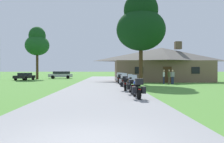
{
  "coord_description": "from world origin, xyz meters",
  "views": [
    {
      "loc": [
        0.44,
        -5.35,
        1.63
      ],
      "look_at": [
        0.96,
        18.72,
        1.51
      ],
      "focal_mm": 40.16,
      "sensor_mm": 36.0,
      "label": 1
    }
  ],
  "objects_px": {
    "motorcycle_white_third_in_row": "(125,83)",
    "motorcycle_red_fourth_in_row": "(125,82)",
    "motorcycle_blue_fifth_in_row": "(123,80)",
    "motorcycle_green_farthest_in_row": "(118,79)",
    "bystander_olive_shirt_near_lodge": "(169,76)",
    "parked_black_sedan_far_left": "(25,76)",
    "motorcycle_blue_nearest_to_camera": "(137,89)",
    "tree_by_lodge_front": "(141,24)",
    "tree_left_far": "(37,43)",
    "parked_silver_suv_far_left": "(61,75)",
    "bystander_white_shirt_by_tree": "(164,76)",
    "bystander_gray_shirt_beside_signpost": "(173,76)",
    "motorcycle_white_sixth_in_row": "(120,79)",
    "motorcycle_blue_second_in_row": "(132,86)"
  },
  "relations": [
    {
      "from": "motorcycle_white_third_in_row",
      "to": "motorcycle_red_fourth_in_row",
      "type": "height_order",
      "value": "same"
    },
    {
      "from": "motorcycle_blue_fifth_in_row",
      "to": "motorcycle_green_farthest_in_row",
      "type": "relative_size",
      "value": 1.0
    },
    {
      "from": "bystander_olive_shirt_near_lodge",
      "to": "parked_black_sedan_far_left",
      "type": "xyz_separation_m",
      "value": [
        -20.94,
        11.62,
        -0.31
      ]
    },
    {
      "from": "motorcycle_blue_nearest_to_camera",
      "to": "parked_black_sedan_far_left",
      "type": "xyz_separation_m",
      "value": [
        -15.18,
        27.53,
        0.03
      ]
    },
    {
      "from": "motorcycle_green_farthest_in_row",
      "to": "tree_by_lodge_front",
      "type": "height_order",
      "value": "tree_by_lodge_front"
    },
    {
      "from": "bystander_olive_shirt_near_lodge",
      "to": "motorcycle_green_farthest_in_row",
      "type": "bearing_deg",
      "value": 71.74
    },
    {
      "from": "tree_by_lodge_front",
      "to": "tree_left_far",
      "type": "bearing_deg",
      "value": 134.88
    },
    {
      "from": "tree_by_lodge_front",
      "to": "parked_silver_suv_far_left",
      "type": "bearing_deg",
      "value": 122.81
    },
    {
      "from": "motorcycle_blue_nearest_to_camera",
      "to": "motorcycle_green_farthest_in_row",
      "type": "height_order",
      "value": "same"
    },
    {
      "from": "bystander_white_shirt_by_tree",
      "to": "parked_black_sedan_far_left",
      "type": "bearing_deg",
      "value": -105.07
    },
    {
      "from": "tree_left_far",
      "to": "bystander_white_shirt_by_tree",
      "type": "bearing_deg",
      "value": -38.96
    },
    {
      "from": "bystander_white_shirt_by_tree",
      "to": "parked_black_sedan_far_left",
      "type": "xyz_separation_m",
      "value": [
        -20.3,
        11.69,
        -0.31
      ]
    },
    {
      "from": "bystander_gray_shirt_beside_signpost",
      "to": "parked_silver_suv_far_left",
      "type": "xyz_separation_m",
      "value": [
        -16.55,
        19.72,
        -0.15
      ]
    },
    {
      "from": "motorcycle_white_sixth_in_row",
      "to": "bystander_white_shirt_by_tree",
      "type": "relative_size",
      "value": 1.24
    },
    {
      "from": "motorcycle_blue_second_in_row",
      "to": "motorcycle_white_third_in_row",
      "type": "height_order",
      "value": "same"
    },
    {
      "from": "motorcycle_white_third_in_row",
      "to": "tree_by_lodge_front",
      "type": "xyz_separation_m",
      "value": [
        2.53,
        9.52,
        6.35
      ]
    },
    {
      "from": "motorcycle_green_farthest_in_row",
      "to": "bystander_olive_shirt_near_lodge",
      "type": "xyz_separation_m",
      "value": [
        6.03,
        -0.84,
        0.34
      ]
    },
    {
      "from": "motorcycle_blue_nearest_to_camera",
      "to": "motorcycle_blue_fifth_in_row",
      "type": "relative_size",
      "value": 1.0
    },
    {
      "from": "parked_silver_suv_far_left",
      "to": "parked_black_sedan_far_left",
      "type": "bearing_deg",
      "value": 139.94
    },
    {
      "from": "motorcycle_green_farthest_in_row",
      "to": "parked_black_sedan_far_left",
      "type": "relative_size",
      "value": 0.47
    },
    {
      "from": "bystander_olive_shirt_near_lodge",
      "to": "bystander_white_shirt_by_tree",
      "type": "xyz_separation_m",
      "value": [
        -0.64,
        -0.07,
        0.0
      ]
    },
    {
      "from": "motorcycle_green_farthest_in_row",
      "to": "tree_left_far",
      "type": "distance_m",
      "value": 21.14
    },
    {
      "from": "bystander_olive_shirt_near_lodge",
      "to": "tree_left_far",
      "type": "bearing_deg",
      "value": 41.76
    },
    {
      "from": "motorcycle_white_third_in_row",
      "to": "bystander_white_shirt_by_tree",
      "type": "relative_size",
      "value": 1.24
    },
    {
      "from": "motorcycle_blue_nearest_to_camera",
      "to": "motorcycle_white_sixth_in_row",
      "type": "xyz_separation_m",
      "value": [
        -0.18,
        13.93,
        0.01
      ]
    },
    {
      "from": "motorcycle_blue_nearest_to_camera",
      "to": "bystander_olive_shirt_near_lodge",
      "type": "distance_m",
      "value": 16.92
    },
    {
      "from": "motorcycle_blue_second_in_row",
      "to": "motorcycle_white_third_in_row",
      "type": "relative_size",
      "value": 1.0
    },
    {
      "from": "bystander_olive_shirt_near_lodge",
      "to": "bystander_gray_shirt_beside_signpost",
      "type": "xyz_separation_m",
      "value": [
        0.21,
        -0.79,
        -0.02
      ]
    },
    {
      "from": "tree_left_far",
      "to": "motorcycle_red_fourth_in_row",
      "type": "bearing_deg",
      "value": -58.81
    },
    {
      "from": "motorcycle_white_third_in_row",
      "to": "parked_black_sedan_far_left",
      "type": "height_order",
      "value": "motorcycle_white_third_in_row"
    },
    {
      "from": "bystander_olive_shirt_near_lodge",
      "to": "tree_left_far",
      "type": "distance_m",
      "value": 25.94
    },
    {
      "from": "bystander_olive_shirt_near_lodge",
      "to": "parked_black_sedan_far_left",
      "type": "relative_size",
      "value": 0.38
    },
    {
      "from": "bystander_gray_shirt_beside_signpost",
      "to": "motorcycle_blue_second_in_row",
      "type": "bearing_deg",
      "value": 43.07
    },
    {
      "from": "motorcycle_green_farthest_in_row",
      "to": "bystander_olive_shirt_near_lodge",
      "type": "height_order",
      "value": "bystander_olive_shirt_near_lodge"
    },
    {
      "from": "motorcycle_red_fourth_in_row",
      "to": "bystander_olive_shirt_near_lodge",
      "type": "relative_size",
      "value": 1.24
    },
    {
      "from": "motorcycle_blue_second_in_row",
      "to": "motorcycle_blue_nearest_to_camera",
      "type": "bearing_deg",
      "value": -90.1
    },
    {
      "from": "bystander_gray_shirt_beside_signpost",
      "to": "bystander_white_shirt_by_tree",
      "type": "relative_size",
      "value": 0.99
    },
    {
      "from": "bystander_gray_shirt_beside_signpost",
      "to": "motorcycle_red_fourth_in_row",
      "type": "bearing_deg",
      "value": 28.03
    },
    {
      "from": "bystander_white_shirt_by_tree",
      "to": "motorcycle_green_farthest_in_row",
      "type": "bearing_deg",
      "value": -84.71
    },
    {
      "from": "motorcycle_green_farthest_in_row",
      "to": "bystander_gray_shirt_beside_signpost",
      "type": "xyz_separation_m",
      "value": [
        6.24,
        -1.63,
        0.32
      ]
    },
    {
      "from": "motorcycle_green_farthest_in_row",
      "to": "parked_silver_suv_far_left",
      "type": "xyz_separation_m",
      "value": [
        -10.3,
        18.09,
        0.17
      ]
    },
    {
      "from": "bystander_gray_shirt_beside_signpost",
      "to": "tree_by_lodge_front",
      "type": "xyz_separation_m",
      "value": [
        -3.72,
        -0.16,
        6.02
      ]
    },
    {
      "from": "motorcycle_blue_second_in_row",
      "to": "parked_black_sedan_far_left",
      "type": "xyz_separation_m",
      "value": [
        -15.14,
        24.8,
        0.03
      ]
    },
    {
      "from": "motorcycle_green_farthest_in_row",
      "to": "tree_left_far",
      "type": "relative_size",
      "value": 0.22
    },
    {
      "from": "motorcycle_blue_fifth_in_row",
      "to": "tree_by_lodge_front",
      "type": "distance_m",
      "value": 7.86
    },
    {
      "from": "motorcycle_white_sixth_in_row",
      "to": "bystander_olive_shirt_near_lodge",
      "type": "bearing_deg",
      "value": 24.12
    },
    {
      "from": "motorcycle_white_third_in_row",
      "to": "motorcycle_red_fourth_in_row",
      "type": "bearing_deg",
      "value": 88.83
    },
    {
      "from": "motorcycle_white_third_in_row",
      "to": "motorcycle_white_sixth_in_row",
      "type": "bearing_deg",
      "value": 92.46
    },
    {
      "from": "motorcycle_blue_second_in_row",
      "to": "motorcycle_white_sixth_in_row",
      "type": "height_order",
      "value": "same"
    },
    {
      "from": "motorcycle_white_sixth_in_row",
      "to": "parked_black_sedan_far_left",
      "type": "height_order",
      "value": "motorcycle_white_sixth_in_row"
    }
  ]
}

